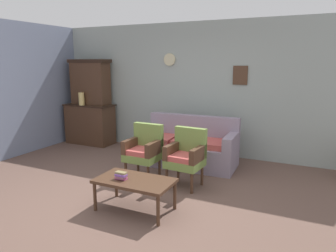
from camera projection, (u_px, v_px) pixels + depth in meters
The scene contains 10 objects.
ground_plane at pixel (131, 199), 4.43m from camera, with size 7.68×7.68×0.00m, color brown.
wall_back_with_decor at pixel (197, 89), 6.48m from camera, with size 6.40×0.09×2.70m.
side_cabinet at pixel (90, 124), 7.38m from camera, with size 1.16×0.55×0.93m.
cabinet_upper_hutch at pixel (90, 82), 7.25m from camera, with size 0.99×0.38×1.03m.
vase_on_cabinet at pixel (81, 99), 7.13m from camera, with size 0.13×0.13×0.29m, color #D8B96B.
floral_couch at pixel (189, 148), 5.85m from camera, with size 1.80×0.87×0.90m.
armchair_near_couch_end at pixel (144, 149), 5.13m from camera, with size 0.53×0.50×0.90m.
armchair_by_doorway at pixel (186, 155), 4.81m from camera, with size 0.55×0.53×0.90m.
coffee_table at pixel (135, 183), 4.03m from camera, with size 1.00×0.56×0.42m.
book_stack_on_table at pixel (121, 176), 4.01m from camera, with size 0.16×0.10×0.10m.
Camera 1 is at (2.25, -3.50, 1.91)m, focal length 33.42 mm.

